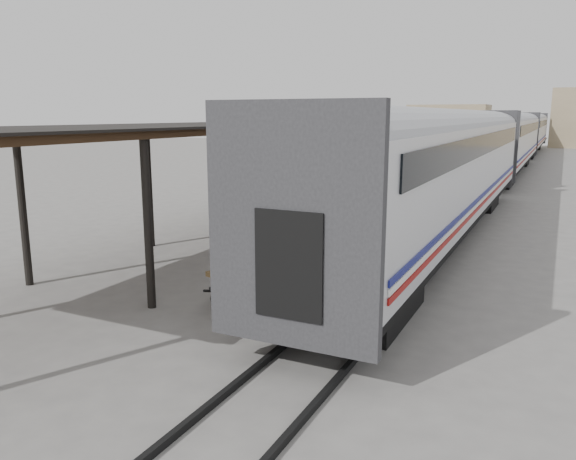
% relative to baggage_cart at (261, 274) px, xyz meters
% --- Properties ---
extents(ground, '(160.00, 160.00, 0.00)m').
position_rel_baggage_cart_xyz_m(ground, '(-0.70, 0.41, -0.65)').
color(ground, slate).
rests_on(ground, ground).
extents(train, '(3.45, 76.01, 4.01)m').
position_rel_baggage_cart_xyz_m(train, '(2.50, 34.21, 2.04)').
color(train, silver).
rests_on(train, ground).
extents(canopy, '(4.90, 64.30, 4.15)m').
position_rel_baggage_cart_xyz_m(canopy, '(-4.10, 24.41, 3.36)').
color(canopy, '#422B19').
rests_on(canopy, ground).
extents(rails, '(1.54, 150.00, 0.12)m').
position_rel_baggage_cart_xyz_m(rails, '(2.50, 34.41, -0.59)').
color(rails, black).
rests_on(rails, ground).
extents(building_left, '(12.00, 8.00, 6.00)m').
position_rel_baggage_cart_xyz_m(building_left, '(-10.70, 82.41, 2.35)').
color(building_left, tan).
rests_on(building_left, ground).
extents(baggage_cart, '(1.84, 2.64, 0.86)m').
position_rel_baggage_cart_xyz_m(baggage_cart, '(0.00, 0.00, 0.00)').
color(baggage_cart, brown).
rests_on(baggage_cart, ground).
extents(suitcase_stack, '(1.46, 1.15, 0.59)m').
position_rel_baggage_cart_xyz_m(suitcase_stack, '(-0.04, 0.39, 0.40)').
color(suitcase_stack, '#313133').
rests_on(suitcase_stack, baggage_cart).
extents(luggage_tug, '(1.45, 1.76, 1.34)m').
position_rel_baggage_cart_xyz_m(luggage_tug, '(-2.24, 17.21, -0.03)').
color(luggage_tug, maroon).
rests_on(luggage_tug, ground).
extents(porter, '(0.40, 0.59, 1.57)m').
position_rel_baggage_cart_xyz_m(porter, '(0.25, -0.65, 1.00)').
color(porter, navy).
rests_on(porter, baggage_cart).
extents(pedestrian, '(1.14, 0.66, 1.82)m').
position_rel_baggage_cart_xyz_m(pedestrian, '(-2.34, 17.51, 0.26)').
color(pedestrian, black).
rests_on(pedestrian, ground).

